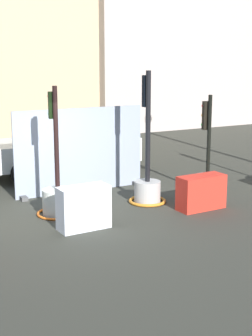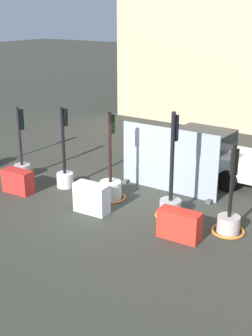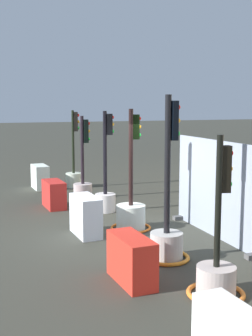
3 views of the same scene
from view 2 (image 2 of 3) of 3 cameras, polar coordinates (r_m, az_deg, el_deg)
ground_plane at (r=14.20m, az=-2.22°, el=-4.37°), size 120.00×120.00×0.00m
traffic_light_1 at (r=16.58m, az=-13.10°, el=0.47°), size 0.75×0.75×2.59m
traffic_light_2 at (r=15.35m, az=-7.80°, el=-0.29°), size 0.57×0.57×2.77m
traffic_light_3 at (r=14.31m, az=-1.98°, el=-2.24°), size 0.97×0.97×2.85m
traffic_light_4 at (r=13.10m, az=5.72°, el=-4.10°), size 0.90×0.90×3.14m
traffic_light_5 at (r=12.51m, az=12.98°, el=-6.31°), size 0.92×0.92×2.52m
construction_barrier_1 at (r=15.24m, az=-13.61°, el=-1.66°), size 1.07×0.53×0.77m
construction_barrier_2 at (r=13.39m, az=-4.41°, el=-3.86°), size 1.08×0.51×0.90m
construction_barrier_3 at (r=11.97m, az=6.81°, el=-7.20°), size 1.16×0.51×0.80m
car_white_van at (r=16.53m, az=9.77°, el=1.95°), size 4.54×2.30×1.67m
site_fence_panel at (r=14.74m, az=5.40°, el=0.80°), size 3.51×0.50×2.18m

